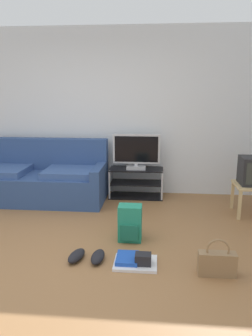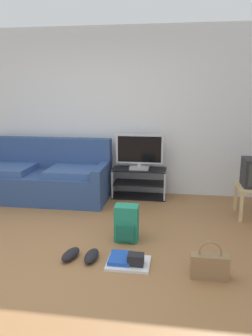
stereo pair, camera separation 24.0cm
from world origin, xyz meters
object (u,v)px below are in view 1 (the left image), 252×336
at_px(flat_tv, 136,152).
at_px(floor_tray, 135,261).
at_px(tv_stand, 136,183).
at_px(handbag, 217,263).
at_px(sneakers_pair, 87,256).
at_px(couch, 39,179).
at_px(backpack, 130,223).

relative_size(flat_tv, floor_tray, 1.73).
bearing_deg(floor_tray, flat_tv, 93.33).
bearing_deg(flat_tv, tv_stand, 90.00).
bearing_deg(handbag, tv_stand, 111.59).
relative_size(flat_tv, sneakers_pair, 1.91).
relative_size(couch, floor_tray, 4.89).
distance_m(backpack, sneakers_pair, 0.67).
relative_size(handbag, sneakers_pair, 0.94).
height_order(handbag, sneakers_pair, handbag).
bearing_deg(backpack, floor_tray, -95.37).
relative_size(backpack, sneakers_pair, 1.08).
bearing_deg(floor_tray, tv_stand, 93.30).
height_order(flat_tv, backpack, flat_tv).
relative_size(flat_tv, backpack, 1.76).
xyz_separation_m(flat_tv, backpack, (0.03, -1.60, -0.54)).
xyz_separation_m(sneakers_pair, floor_tray, (0.50, -0.04, -0.00)).
bearing_deg(backpack, tv_stand, 75.93).
relative_size(handbag, floor_tray, 0.85).
bearing_deg(flat_tv, handbag, -68.22).
relative_size(couch, handbag, 5.75).
relative_size(tv_stand, handbag, 2.35).
height_order(handbag, floor_tray, handbag).
distance_m(tv_stand, backpack, 1.62).
bearing_deg(couch, backpack, -41.08).
height_order(flat_tv, handbag, flat_tv).
xyz_separation_m(backpack, handbag, (0.88, -0.68, -0.08)).
bearing_deg(sneakers_pair, floor_tray, -4.54).
distance_m(handbag, floor_tray, 0.80).
height_order(tv_stand, handbag, tv_stand).
distance_m(flat_tv, handbag, 2.53).
xyz_separation_m(tv_stand, floor_tray, (0.13, -2.18, -0.20)).
height_order(couch, floor_tray, couch).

